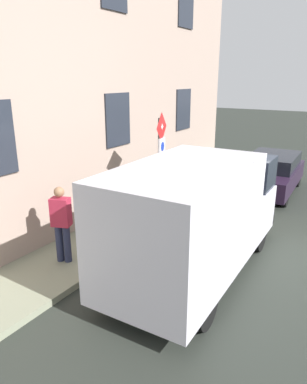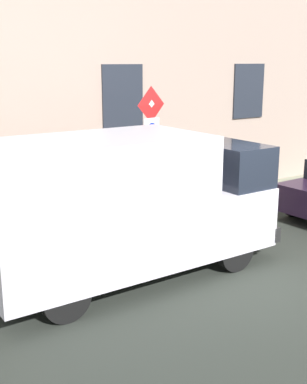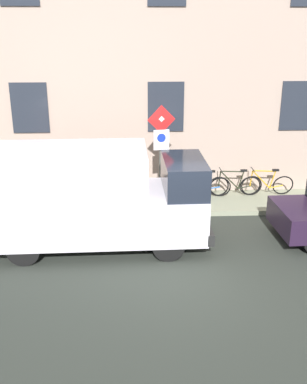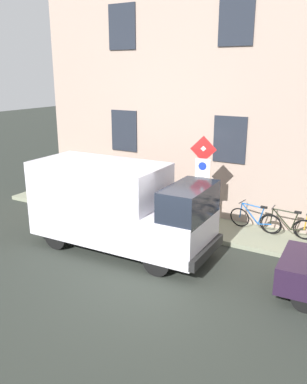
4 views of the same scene
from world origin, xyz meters
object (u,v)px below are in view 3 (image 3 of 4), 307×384
(delivery_van, at_px, (93,195))
(bicycle_blue, at_px, (203,185))
(sign_post_stacked, at_px, (161,144))
(pedestrian, at_px, (56,174))
(bicycle_orange, at_px, (266,184))
(bicycle_black, at_px, (235,185))

(delivery_van, distance_m, bicycle_blue, 4.41)
(delivery_van, bearing_deg, bicycle_blue, 42.26)
(sign_post_stacked, relative_size, pedestrian, 1.70)
(sign_post_stacked, bearing_deg, bicycle_blue, -52.58)
(bicycle_orange, bearing_deg, delivery_van, 29.64)
(bicycle_orange, height_order, bicycle_black, same)
(sign_post_stacked, bearing_deg, bicycle_orange, -72.61)
(bicycle_black, distance_m, bicycle_blue, 1.00)
(bicycle_blue, bearing_deg, delivery_van, 50.02)
(delivery_van, distance_m, bicycle_orange, 6.01)
(bicycle_orange, distance_m, pedestrian, 6.49)
(sign_post_stacked, height_order, delivery_van, sign_post_stacked)
(bicycle_blue, bearing_deg, pedestrian, 11.92)
(sign_post_stacked, xyz_separation_m, pedestrian, (0.65, 3.07, -1.04))
(sign_post_stacked, relative_size, bicycle_black, 1.71)
(pedestrian, bearing_deg, bicycle_blue, 164.13)
(sign_post_stacked, distance_m, delivery_van, 2.72)
(sign_post_stacked, distance_m, bicycle_orange, 3.89)
(sign_post_stacked, xyz_separation_m, bicycle_black, (1.06, -2.39, -1.60))
(bicycle_blue, bearing_deg, sign_post_stacked, 44.13)
(bicycle_orange, distance_m, bicycle_black, 1.00)
(sign_post_stacked, xyz_separation_m, bicycle_blue, (1.06, -1.39, -1.60))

